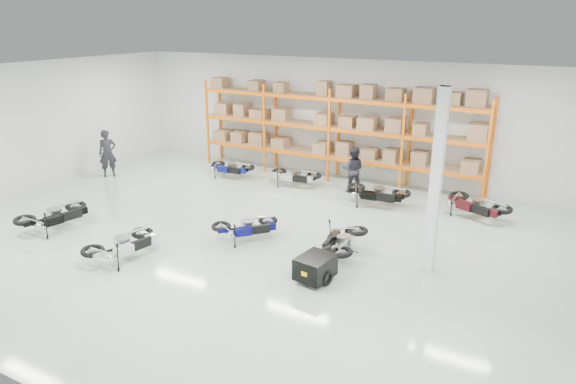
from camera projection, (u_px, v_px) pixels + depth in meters
The scene contains 14 objects.
room at pixel (238, 160), 13.92m from camera, with size 18.00×18.00×18.00m.
pallet_rack at pixel (334, 121), 19.29m from camera, with size 11.28×0.98×3.62m.
structural_column at pixel (436, 183), 11.99m from camera, with size 0.25×0.25×4.50m, color white.
moto_blue_centre at pixel (247, 223), 14.27m from camera, with size 0.73×1.64×1.00m, color #070749, non-canonical shape.
moto_silver_left at pixel (123, 240), 13.08m from camera, with size 0.78×1.75×1.07m, color silver, non-canonical shape.
moto_black_far_left at pixel (54, 211), 14.96m from camera, with size 0.82×1.84×1.12m, color black, non-canonical shape.
moto_touring_right at pixel (342, 237), 13.31m from camera, with size 0.77×1.74×1.06m, color black, non-canonical shape.
trailer at pixel (315, 267), 12.04m from camera, with size 0.83×1.54×0.63m.
moto_back_a at pixel (230, 165), 19.97m from camera, with size 0.72×1.61×0.98m, color navy, non-canonical shape.
moto_back_b at pixel (294, 173), 18.89m from camera, with size 0.74×1.67×1.02m, color #B7BCC2, non-canonical shape.
moto_back_c at pixel (377, 189), 16.88m from camera, with size 0.82×1.85×1.13m, color black, non-canonical shape.
moto_back_d at pixel (476, 201), 15.84m from camera, with size 0.81×1.83×1.12m, color #3F0C12, non-canonical shape.
person_left at pixel (108, 153), 19.93m from camera, with size 0.67×0.44×1.85m, color black.
person_back at pixel (353, 170), 18.16m from camera, with size 0.80×0.62×1.65m, color black.
Camera 1 is at (7.62, -11.18, 5.91)m, focal length 32.00 mm.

